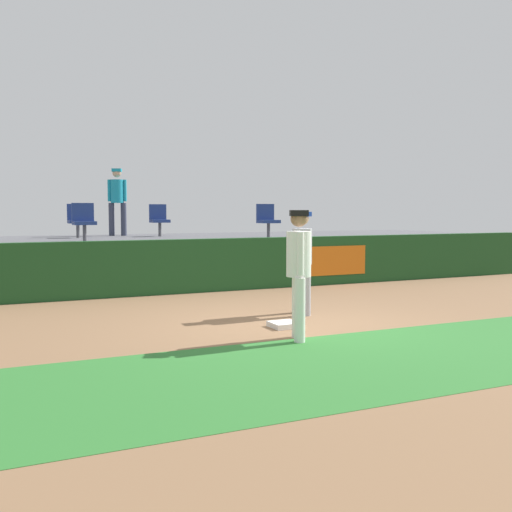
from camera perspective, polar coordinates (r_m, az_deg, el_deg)
ground_plane at (r=9.19m, az=3.88°, el=-6.56°), size 60.00×60.00×0.00m
grass_foreground_strip at (r=7.31m, az=12.64°, el=-9.47°), size 18.00×2.80×0.01m
first_base at (r=8.95m, az=2.70°, el=-6.58°), size 0.40×0.40×0.08m
player_fielder_home at (r=7.99m, az=4.13°, el=-0.90°), size 0.48×0.49×1.75m
player_runner_visitor at (r=9.97m, az=4.43°, el=0.08°), size 0.33×0.48×1.72m
field_wall at (r=12.82m, az=-4.85°, el=-0.89°), size 18.00×0.26×1.14m
bleacher_platform at (r=15.25m, az=-8.21°, el=-0.22°), size 18.00×4.80×1.07m
seat_back_center at (r=15.82m, az=-9.26°, el=3.58°), size 0.45×0.44×0.84m
seat_front_right at (r=14.94m, az=1.09°, el=3.60°), size 0.48×0.44×0.84m
seat_front_left at (r=13.60m, az=-16.15°, el=3.36°), size 0.47×0.44×0.84m
seat_back_left at (r=15.39m, az=-16.73°, el=3.43°), size 0.45×0.44×0.84m
spectator_hooded at (r=16.41m, az=-13.14°, el=5.52°), size 0.48×0.44×1.79m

